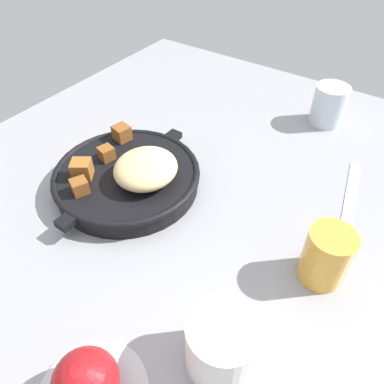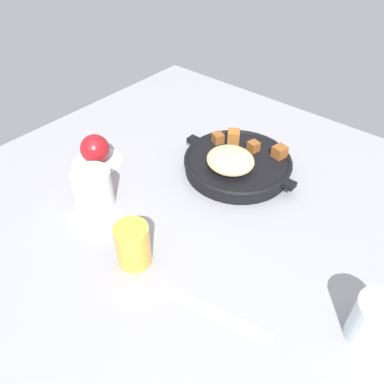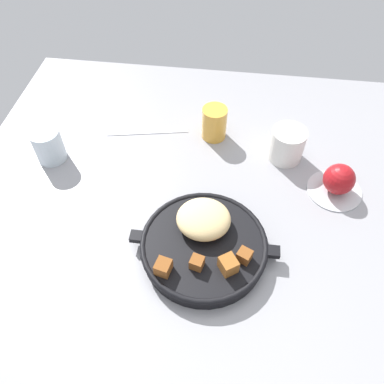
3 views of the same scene
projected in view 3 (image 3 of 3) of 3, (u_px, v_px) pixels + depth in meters
ground_plane at (200, 201)px, 87.72cm from camera, size 110.07×99.93×2.40cm
cast_iron_skillet at (204, 242)px, 76.42cm from camera, size 29.65×25.30×7.72cm
saucer_plate at (334, 190)px, 87.84cm from camera, size 12.29×12.29×0.60cm
red_apple at (339, 179)px, 84.92cm from camera, size 6.93×6.93×6.93cm
butter_knife at (148, 132)px, 100.37cm from camera, size 20.94×5.67×0.36cm
juice_glass_amber at (214, 123)px, 96.40cm from camera, size 6.25×6.25×8.45cm
ceramic_mug_white at (287, 145)px, 91.71cm from camera, size 8.14×8.14×8.18cm
water_glass_short at (48, 145)px, 91.50cm from camera, size 6.98×6.98×8.30cm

